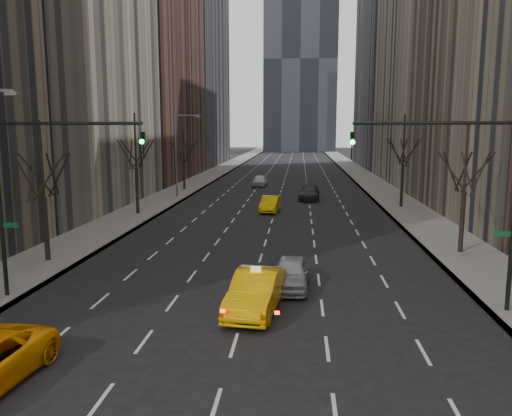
# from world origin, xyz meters

# --- Properties ---
(sidewalk_left) EXTENTS (4.50, 320.00, 0.15)m
(sidewalk_left) POSITION_xyz_m (-12.25, 70.00, 0.07)
(sidewalk_left) COLOR slate
(sidewalk_left) RESTS_ON ground
(sidewalk_right) EXTENTS (4.50, 320.00, 0.15)m
(sidewalk_right) POSITION_xyz_m (12.25, 70.00, 0.07)
(sidewalk_right) COLOR slate
(sidewalk_right) RESTS_ON ground
(bld_left_far) EXTENTS (14.00, 28.00, 44.00)m
(bld_left_far) POSITION_xyz_m (-21.50, 66.00, 22.00)
(bld_left_far) COLOR brown
(bld_left_far) RESTS_ON ground
(bld_left_deep) EXTENTS (14.00, 30.00, 60.00)m
(bld_left_deep) POSITION_xyz_m (-21.50, 96.00, 30.00)
(bld_left_deep) COLOR #5D5D62
(bld_left_deep) RESTS_ON ground
(bld_right_deep) EXTENTS (14.00, 30.00, 58.00)m
(bld_right_deep) POSITION_xyz_m (21.50, 95.00, 29.00)
(bld_right_deep) COLOR #5D5D62
(bld_right_deep) RESTS_ON ground
(tree_lw_b) EXTENTS (3.36, 3.50, 7.82)m
(tree_lw_b) POSITION_xyz_m (-12.00, 18.00, 3.72)
(tree_lw_b) COLOR black
(tree_lw_b) RESTS_ON ground
(tree_lw_c) EXTENTS (3.36, 3.50, 8.74)m
(tree_lw_c) POSITION_xyz_m (-12.00, 34.00, 4.04)
(tree_lw_c) COLOR black
(tree_lw_c) RESTS_ON ground
(tree_lw_d) EXTENTS (3.36, 3.50, 7.36)m
(tree_lw_d) POSITION_xyz_m (-12.00, 52.00, 3.56)
(tree_lw_d) COLOR black
(tree_lw_d) RESTS_ON ground
(tree_rw_b) EXTENTS (3.36, 3.50, 7.82)m
(tree_rw_b) POSITION_xyz_m (12.00, 22.00, 3.72)
(tree_rw_b) COLOR black
(tree_rw_b) RESTS_ON ground
(tree_rw_c) EXTENTS (3.36, 3.50, 8.74)m
(tree_rw_c) POSITION_xyz_m (12.00, 40.00, 4.04)
(tree_rw_c) COLOR black
(tree_rw_c) RESTS_ON ground
(traffic_mast_left) EXTENTS (6.69, 0.39, 8.00)m
(traffic_mast_left) POSITION_xyz_m (-9.11, 12.00, 5.49)
(traffic_mast_left) COLOR black
(traffic_mast_left) RESTS_ON ground
(traffic_mast_right) EXTENTS (6.69, 0.39, 8.00)m
(traffic_mast_right) POSITION_xyz_m (9.11, 12.00, 5.49)
(traffic_mast_right) COLOR black
(traffic_mast_right) RESTS_ON ground
(streetlight_far) EXTENTS (2.83, 0.22, 9.00)m
(streetlight_far) POSITION_xyz_m (-10.84, 45.00, 5.62)
(streetlight_far) COLOR slate
(streetlight_far) RESTS_ON ground
(taxi_sedan) EXTENTS (2.36, 5.27, 1.68)m
(taxi_sedan) POSITION_xyz_m (0.47, 11.39, 0.84)
(taxi_sedan) COLOR #EDAF05
(taxi_sedan) RESTS_ON ground
(silver_sedan_ahead) EXTENTS (1.92, 4.33, 1.45)m
(silver_sedan_ahead) POSITION_xyz_m (1.87, 14.61, 0.72)
(silver_sedan_ahead) COLOR #999CA1
(silver_sedan_ahead) RESTS_ON ground
(far_taxi) EXTENTS (1.83, 4.41, 1.42)m
(far_taxi) POSITION_xyz_m (-0.43, 36.77, 0.71)
(far_taxi) COLOR yellow
(far_taxi) RESTS_ON ground
(far_suv_grey) EXTENTS (2.53, 5.31, 1.49)m
(far_suv_grey) POSITION_xyz_m (3.28, 45.06, 0.75)
(far_suv_grey) COLOR #2A2A2F
(far_suv_grey) RESTS_ON ground
(far_car_white) EXTENTS (1.93, 4.42, 1.48)m
(far_car_white) POSITION_xyz_m (-3.03, 57.32, 0.74)
(far_car_white) COLOR silver
(far_car_white) RESTS_ON ground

